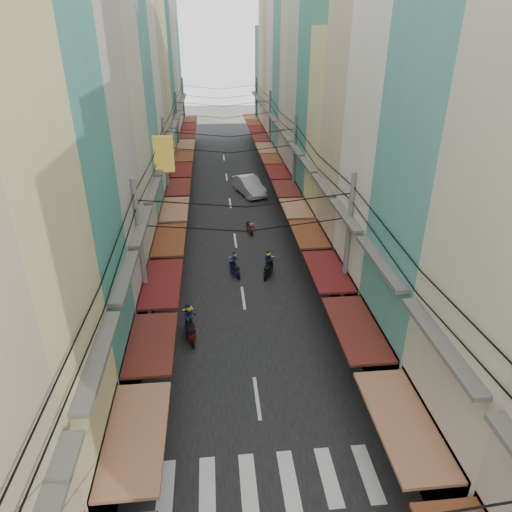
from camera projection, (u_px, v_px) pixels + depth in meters
ground at (253, 367)px, 20.98m from camera, size 160.00×160.00×0.00m
road at (231, 211)px, 38.78m from camera, size 10.00×80.00×0.02m
sidewalk_left at (154, 214)px, 38.20m from camera, size 3.00×80.00×0.06m
sidewalk_right at (306, 208)px, 39.34m from camera, size 3.00×80.00×0.06m
crosswalk at (269, 482)px, 15.63m from camera, size 7.55×2.40×0.01m
building_row_left at (113, 98)px, 30.66m from camera, size 7.80×67.67×23.70m
building_row_right at (343, 100)px, 32.10m from camera, size 7.80×68.98×22.59m
utility_poles at (233, 148)px, 31.40m from camera, size 10.20×66.13×8.20m
white_car at (249, 194)px, 42.90m from camera, size 6.12×3.79×2.02m
bicycle at (367, 333)px, 23.31m from camera, size 1.84×1.30×1.19m
moving_scooters at (230, 284)px, 26.69m from camera, size 5.18×14.72×2.00m
parked_scooters at (380, 434)px, 16.89m from camera, size 12.67×11.78×1.01m
pedestrians at (178, 319)px, 22.64m from camera, size 12.71×25.05×2.22m
market_umbrella at (410, 341)px, 19.11m from camera, size 2.39×2.39×2.52m
traffic_sign at (352, 315)px, 21.47m from camera, size 0.10×0.56×2.57m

